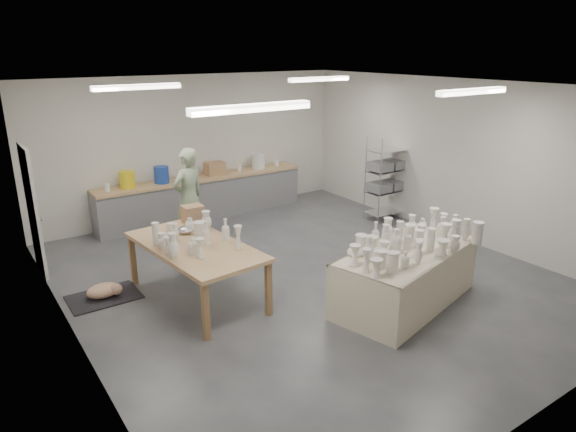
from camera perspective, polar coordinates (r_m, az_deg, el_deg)
room at (r=7.76m, az=0.93°, el=7.28°), size 8.00×8.02×3.00m
back_counter at (r=11.21m, az=-9.42°, el=2.25°), size 4.60×0.60×1.24m
wire_shelf at (r=11.09m, az=10.96°, el=4.30°), size 0.88×0.48×1.80m
drying_table at (r=7.57m, az=12.99°, el=-6.23°), size 2.53×1.66×1.20m
work_table at (r=7.55m, az=-10.41°, el=-2.84°), size 1.35×2.37×1.23m
rug at (r=8.16m, az=-19.76°, el=-8.48°), size 1.00×0.70×0.02m
cat at (r=8.11m, az=-19.67°, el=-7.77°), size 0.51×0.39×0.20m
potter at (r=9.56m, az=-10.97°, el=2.05°), size 0.77×0.62×1.83m
red_stool at (r=9.99m, az=-11.39°, el=-1.06°), size 0.43×0.43×0.32m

